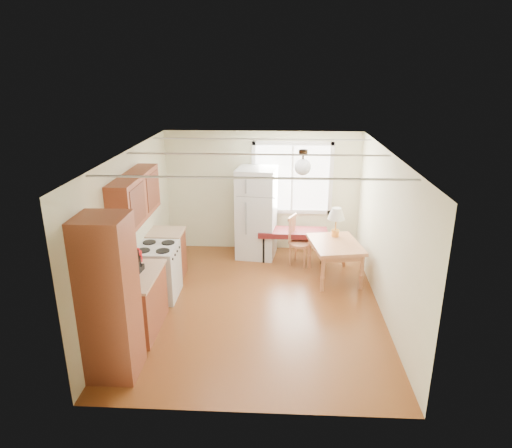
# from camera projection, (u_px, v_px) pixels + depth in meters

# --- Properties ---
(room_shell) EXTENTS (4.60, 5.60, 2.62)m
(room_shell) POSITION_uv_depth(u_px,v_px,m) (257.00, 233.00, 7.12)
(room_shell) COLOR #5D2D13
(room_shell) RESTS_ON ground
(kitchen_run) EXTENTS (0.65, 3.40, 2.20)m
(kitchen_run) POSITION_uv_depth(u_px,v_px,m) (139.00, 272.00, 6.74)
(kitchen_run) COLOR brown
(kitchen_run) RESTS_ON ground
(window_unit) EXTENTS (1.64, 0.05, 1.51)m
(window_unit) POSITION_uv_depth(u_px,v_px,m) (292.00, 178.00, 9.32)
(window_unit) COLOR white
(window_unit) RESTS_ON room_shell
(pendant_light) EXTENTS (0.26, 0.26, 0.40)m
(pendant_light) POSITION_uv_depth(u_px,v_px,m) (303.00, 166.00, 7.14)
(pendant_light) COLOR black
(pendant_light) RESTS_ON room_shell
(refrigerator) EXTENTS (0.84, 0.84, 1.83)m
(refrigerator) POSITION_uv_depth(u_px,v_px,m) (257.00, 213.00, 9.21)
(refrigerator) COLOR silver
(refrigerator) RESTS_ON ground
(bench) EXTENTS (1.38, 0.52, 0.63)m
(bench) POSITION_uv_depth(u_px,v_px,m) (293.00, 233.00, 9.08)
(bench) COLOR #581416
(bench) RESTS_ON ground
(dining_table) EXTENTS (1.02, 1.25, 0.70)m
(dining_table) POSITION_uv_depth(u_px,v_px,m) (335.00, 248.00, 8.26)
(dining_table) COLOR #B66E46
(dining_table) RESTS_ON ground
(chair) EXTENTS (0.48, 0.48, 0.98)m
(chair) POSITION_uv_depth(u_px,v_px,m) (296.00, 237.00, 8.89)
(chair) COLOR #B66E46
(chair) RESTS_ON ground
(table_lamp) EXTENTS (0.32, 0.32, 0.55)m
(table_lamp) POSITION_uv_depth(u_px,v_px,m) (336.00, 216.00, 8.42)
(table_lamp) COLOR gold
(table_lamp) RESTS_ON dining_table
(coffee_maker) EXTENTS (0.21, 0.26, 0.37)m
(coffee_maker) POSITION_uv_depth(u_px,v_px,m) (135.00, 263.00, 6.54)
(coffee_maker) COLOR black
(coffee_maker) RESTS_ON kitchen_run
(kettle) EXTENTS (0.12, 0.12, 0.23)m
(kettle) POSITION_uv_depth(u_px,v_px,m) (138.00, 256.00, 6.91)
(kettle) COLOR red
(kettle) RESTS_ON kitchen_run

